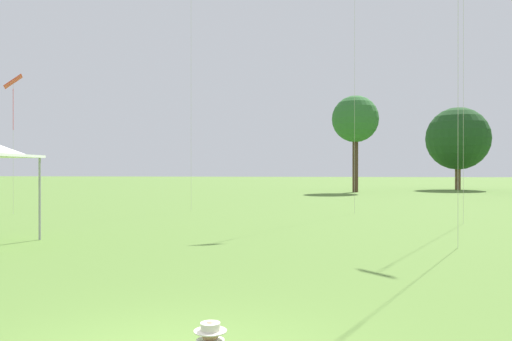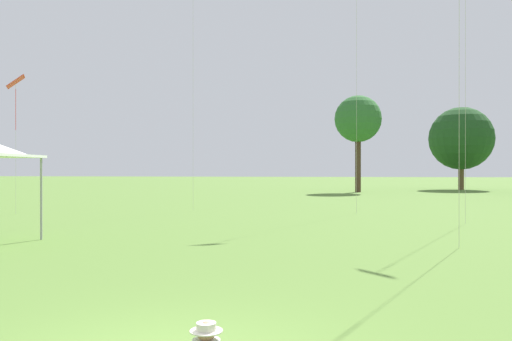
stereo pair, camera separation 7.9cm
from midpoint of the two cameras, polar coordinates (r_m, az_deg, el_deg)
kite_4 at (r=27.71m, az=-26.08°, el=8.77°), size 1.20×1.28×6.89m
distant_tree_0 at (r=50.03m, az=11.24°, el=5.72°), size 4.57×4.57×9.47m
distant_tree_1 at (r=59.53m, az=22.04°, el=3.40°), size 6.90×6.90×9.11m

